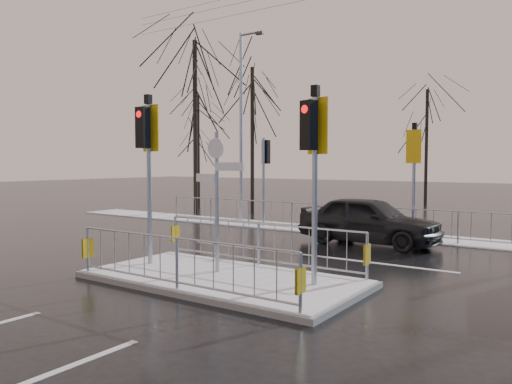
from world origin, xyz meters
The scene contains 11 objects.
ground centered at (0.00, 0.00, 0.00)m, with size 120.00×120.00×0.00m, color black.
snow_verge centered at (0.00, 8.60, 0.02)m, with size 30.00×2.00×0.04m, color white.
lane_markings centered at (0.00, -0.33, 0.00)m, with size 8.00×11.38×0.01m.
traffic_island centered at (-0.01, 0.01, 0.39)m, with size 6.00×3.04×4.15m.
far_kerb_fixtures centered at (0.29, 8.09, 1.02)m, with size 18.00×0.65×3.83m.
car_far_lane centered at (0.67, 6.52, 0.76)m, with size 1.79×4.45×1.51m, color black.
tree_near_a centered at (-10.50, 11.00, 6.11)m, with size 4.75×4.75×8.97m.
tree_near_b centered at (-8.00, 12.50, 5.15)m, with size 4.00×4.00×7.55m.
tree_near_c centered at (-12.50, 13.50, 4.50)m, with size 3.50×3.50×6.61m.
tree_far_a centered at (-2.00, 22.00, 4.82)m, with size 3.75×3.75×7.08m.
street_lamp_left centered at (-6.43, 9.50, 4.49)m, with size 1.25×0.18×8.20m.
Camera 1 is at (6.59, -8.26, 2.55)m, focal length 35.00 mm.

